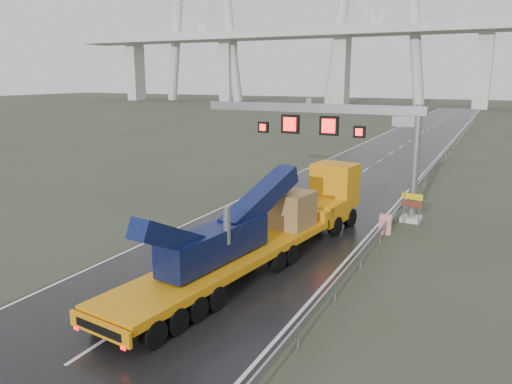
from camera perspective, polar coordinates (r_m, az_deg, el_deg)
The scene contains 7 objects.
ground at distance 19.50m, azimuth -13.79°, elevation -14.17°, with size 400.00×400.00×0.00m, color #353928.
road at distance 55.00m, azimuth 13.97°, elevation 3.49°, with size 11.00×200.00×0.02m, color black.
guardrail at distance 44.14m, azimuth 18.88°, elevation 1.79°, with size 0.20×140.00×1.40m, color gray, non-canonical shape.
sign_gantry at distance 32.60m, azimuth 9.56°, elevation 7.28°, with size 14.90×1.20×7.42m.
heavy_haul_truck at distance 24.99m, azimuth 2.41°, elevation -3.39°, with size 5.03×19.13×4.45m.
exit_sign_pair at distance 30.81m, azimuth 17.39°, elevation -1.26°, with size 1.24×0.26×2.14m.
striped_barrier at distance 29.41m, azimuth 14.54°, elevation -3.61°, with size 0.68×0.36×1.14m, color red.
Camera 1 is at (11.50, -13.06, 8.81)m, focal length 35.00 mm.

